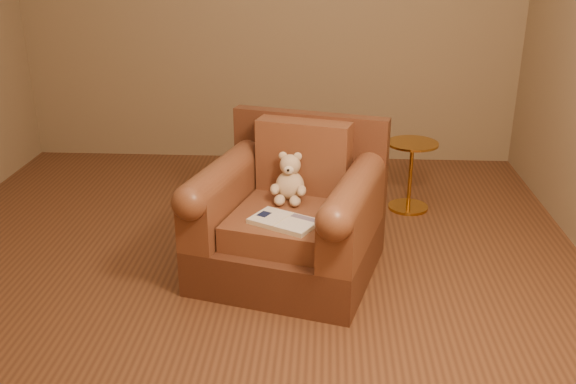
{
  "coord_description": "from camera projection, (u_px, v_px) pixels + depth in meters",
  "views": [
    {
      "loc": [
        0.46,
        -3.18,
        1.76
      ],
      "look_at": [
        0.27,
        -0.05,
        0.5
      ],
      "focal_mm": 40.0,
      "sensor_mm": 36.0,
      "label": 1
    }
  ],
  "objects": [
    {
      "name": "guidebook",
      "position": [
        284.0,
        221.0,
        3.26
      ],
      "size": [
        0.38,
        0.33,
        0.03
      ],
      "rotation": [
        0.0,
        0.0,
        -0.5
      ],
      "color": "beige",
      "rests_on": "armchair"
    },
    {
      "name": "teddy_bear",
      "position": [
        290.0,
        182.0,
        3.53
      ],
      "size": [
        0.2,
        0.22,
        0.27
      ],
      "rotation": [
        0.0,
        0.0,
        -0.09
      ],
      "color": "beige",
      "rests_on": "armchair"
    },
    {
      "name": "floor",
      "position": [
        240.0,
        270.0,
        3.63
      ],
      "size": [
        4.0,
        4.0,
        0.0
      ],
      "primitive_type": "plane",
      "color": "brown",
      "rests_on": "ground"
    },
    {
      "name": "armchair",
      "position": [
        291.0,
        217.0,
        3.53
      ],
      "size": [
        1.11,
        1.08,
        0.82
      ],
      "rotation": [
        0.0,
        0.0,
        -0.26
      ],
      "color": "#542D1C",
      "rests_on": "floor"
    },
    {
      "name": "side_table",
      "position": [
        410.0,
        173.0,
        4.35
      ],
      "size": [
        0.34,
        0.34,
        0.48
      ],
      "color": "gold",
      "rests_on": "floor"
    }
  ]
}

